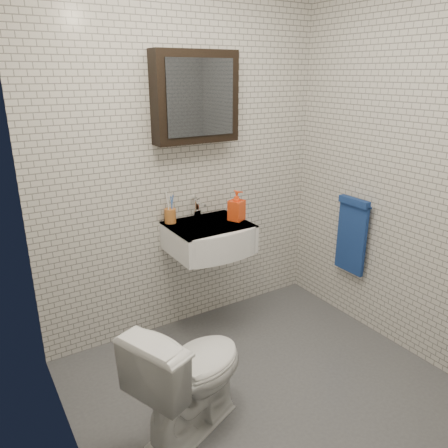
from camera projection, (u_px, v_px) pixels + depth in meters
name	position (u px, v px, depth m)	size (l,w,h in m)	color
ground	(266.00, 389.00, 2.70)	(2.20, 2.00, 0.01)	#4C4E54
room_shell	(275.00, 154.00, 2.22)	(2.22, 2.02, 2.51)	silver
washbasin	(211.00, 238.00, 3.06)	(0.55, 0.50, 0.20)	white
faucet	(198.00, 209.00, 3.17)	(0.06, 0.20, 0.15)	silver
mirror_cabinet	(196.00, 97.00, 2.91)	(0.60, 0.15, 0.60)	black
towel_rail	(352.00, 232.00, 3.26)	(0.09, 0.30, 0.58)	silver
toothbrush_cup	(170.00, 215.00, 3.07)	(0.11, 0.11, 0.22)	#B6692D
soap_bottle	(237.00, 206.00, 3.11)	(0.10, 0.10, 0.22)	#FD9E1A
toilet	(191.00, 373.00, 2.32)	(0.39, 0.68, 0.69)	white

